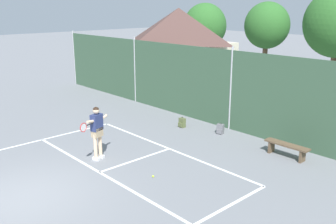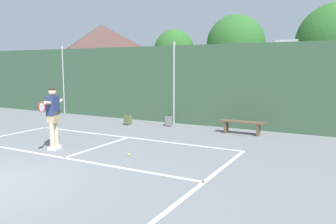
{
  "view_description": "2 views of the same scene",
  "coord_description": "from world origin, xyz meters",
  "px_view_note": "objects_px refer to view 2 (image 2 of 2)",
  "views": [
    {
      "loc": [
        9.6,
        -3.39,
        5.12
      ],
      "look_at": [
        -1.48,
        6.79,
        0.85
      ],
      "focal_mm": 40.53,
      "sensor_mm": 36.0,
      "label": 1
    },
    {
      "loc": [
        6.75,
        -4.08,
        2.47
      ],
      "look_at": [
        1.09,
        6.43,
        0.86
      ],
      "focal_mm": 36.34,
      "sensor_mm": 36.0,
      "label": 2
    }
  ],
  "objects_px": {
    "backpack_olive": "(128,120)",
    "backpack_grey": "(169,121)",
    "basketball_hoop": "(286,70)",
    "tennis_player": "(53,113)",
    "courtside_bench": "(242,124)",
    "tennis_ball": "(129,155)"
  },
  "relations": [
    {
      "from": "backpack_olive",
      "to": "backpack_grey",
      "type": "bearing_deg",
      "value": 18.17
    },
    {
      "from": "tennis_player",
      "to": "backpack_olive",
      "type": "xyz_separation_m",
      "value": [
        -0.57,
        4.61,
        -0.92
      ]
    },
    {
      "from": "tennis_player",
      "to": "backpack_grey",
      "type": "height_order",
      "value": "tennis_player"
    },
    {
      "from": "backpack_grey",
      "to": "courtside_bench",
      "type": "xyz_separation_m",
      "value": [
        3.17,
        -0.23,
        0.17
      ]
    },
    {
      "from": "tennis_ball",
      "to": "courtside_bench",
      "type": "xyz_separation_m",
      "value": [
        1.91,
        4.47,
        0.33
      ]
    },
    {
      "from": "courtside_bench",
      "to": "backpack_grey",
      "type": "bearing_deg",
      "value": 175.77
    },
    {
      "from": "backpack_olive",
      "to": "courtside_bench",
      "type": "xyz_separation_m",
      "value": [
        4.85,
        0.32,
        0.17
      ]
    },
    {
      "from": "tennis_player",
      "to": "backpack_grey",
      "type": "bearing_deg",
      "value": 77.85
    },
    {
      "from": "backpack_olive",
      "to": "backpack_grey",
      "type": "relative_size",
      "value": 1.0
    },
    {
      "from": "backpack_olive",
      "to": "tennis_player",
      "type": "bearing_deg",
      "value": -82.99
    },
    {
      "from": "basketball_hoop",
      "to": "courtside_bench",
      "type": "bearing_deg",
      "value": -109.43
    },
    {
      "from": "tennis_ball",
      "to": "backpack_grey",
      "type": "height_order",
      "value": "backpack_grey"
    },
    {
      "from": "backpack_grey",
      "to": "tennis_ball",
      "type": "bearing_deg",
      "value": -74.98
    },
    {
      "from": "tennis_player",
      "to": "backpack_grey",
      "type": "xyz_separation_m",
      "value": [
        1.11,
        5.16,
        -0.92
      ]
    },
    {
      "from": "basketball_hoop",
      "to": "tennis_ball",
      "type": "height_order",
      "value": "basketball_hoop"
    },
    {
      "from": "backpack_olive",
      "to": "backpack_grey",
      "type": "distance_m",
      "value": 1.77
    },
    {
      "from": "backpack_grey",
      "to": "tennis_player",
      "type": "bearing_deg",
      "value": -102.15
    },
    {
      "from": "tennis_ball",
      "to": "backpack_olive",
      "type": "bearing_deg",
      "value": 125.29
    },
    {
      "from": "tennis_ball",
      "to": "courtside_bench",
      "type": "relative_size",
      "value": 0.04
    },
    {
      "from": "tennis_player",
      "to": "backpack_olive",
      "type": "distance_m",
      "value": 4.73
    },
    {
      "from": "tennis_player",
      "to": "courtside_bench",
      "type": "bearing_deg",
      "value": 49.01
    },
    {
      "from": "basketball_hoop",
      "to": "backpack_olive",
      "type": "bearing_deg",
      "value": -152.05
    }
  ]
}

